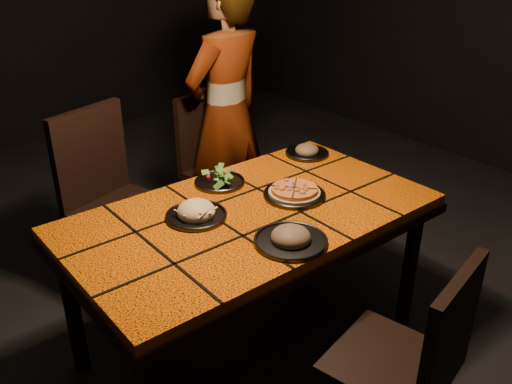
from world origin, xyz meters
TOP-DOWN VIEW (x-y plane):
  - room_shell at (0.00, 0.00)m, footprint 6.04×7.04m
  - dining_table at (0.00, 0.00)m, footprint 1.62×0.92m
  - chair_near at (0.04, -0.87)m, footprint 0.49×0.49m
  - chair_far_left at (-0.27, 0.88)m, footprint 0.59×0.59m
  - chair_far_right at (0.51, 1.01)m, footprint 0.51×0.51m
  - diner at (0.55, 0.92)m, footprint 0.67×0.51m
  - plate_pizza at (0.24, -0.02)m, footprint 0.34×0.34m
  - plate_pasta at (-0.22, 0.10)m, footprint 0.26×0.26m
  - plate_salad at (0.06, 0.31)m, footprint 0.24×0.24m
  - plate_mushroom_a at (-0.05, -0.31)m, footprint 0.29×0.29m
  - plate_mushroom_b at (0.64, 0.31)m, footprint 0.24×0.24m

SIDE VIEW (x-z plane):
  - chair_near at x=0.04m, z-range 0.07..0.97m
  - chair_far_right at x=0.51m, z-range 0.07..1.02m
  - chair_far_left at x=-0.27m, z-range 0.08..1.11m
  - dining_table at x=0.00m, z-range 0.30..1.05m
  - plate_pizza at x=0.24m, z-range 0.75..0.79m
  - plate_mushroom_b at x=0.64m, z-range 0.73..0.81m
  - plate_pasta at x=-0.22m, z-range 0.73..0.82m
  - plate_mushroom_a at x=-0.05m, z-range 0.73..0.82m
  - plate_salad at x=0.06m, z-range 0.74..0.81m
  - diner at x=0.55m, z-range 0.00..1.67m
  - room_shell at x=0.00m, z-range -0.04..3.04m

